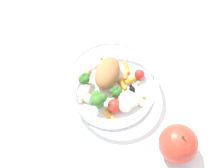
{
  "coord_description": "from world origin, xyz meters",
  "views": [
    {
      "loc": [
        0.26,
        -0.16,
        0.62
      ],
      "look_at": [
        -0.01,
        -0.01,
        0.03
      ],
      "focal_mm": 45.37,
      "sensor_mm": 36.0,
      "label": 1
    }
  ],
  "objects": [
    {
      "name": "food_container",
      "position": [
        -0.01,
        -0.01,
        0.03
      ],
      "size": [
        0.21,
        0.21,
        0.07
      ],
      "color": "white",
      "rests_on": "ground_plane"
    },
    {
      "name": "loose_apple",
      "position": [
        0.19,
        0.04,
        0.04
      ],
      "size": [
        0.08,
        0.08,
        0.09
      ],
      "color": "#BC3828",
      "rests_on": "ground_plane"
    },
    {
      "name": "ground_plane",
      "position": [
        0.0,
        0.0,
        0.0
      ],
      "size": [
        2.4,
        2.4,
        0.0
      ],
      "primitive_type": "plane",
      "color": "white"
    }
  ]
}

